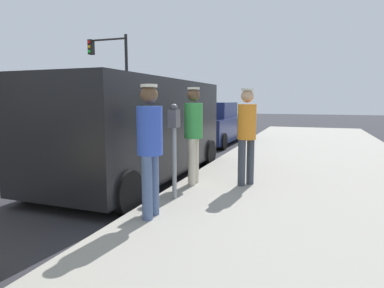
{
  "coord_description": "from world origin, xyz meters",
  "views": [
    {
      "loc": [
        3.39,
        -4.85,
        1.72
      ],
      "look_at": [
        1.65,
        -0.02,
        1.05
      ],
      "focal_mm": 31.19,
      "sensor_mm": 36.0,
      "label": 1
    }
  ],
  "objects": [
    {
      "name": "parked_van",
      "position": [
        -0.15,
        1.53,
        1.15
      ],
      "size": [
        2.19,
        5.23,
        2.15
      ],
      "color": "black",
      "rests_on": "ground"
    },
    {
      "name": "pedestrian_in_blue",
      "position": [
        1.38,
        -0.93,
        1.18
      ],
      "size": [
        0.34,
        0.36,
        1.78
      ],
      "color": "#4C608C",
      "rests_on": "sidewalk_slab"
    },
    {
      "name": "parking_meter_near",
      "position": [
        1.35,
        -0.02,
        1.18
      ],
      "size": [
        0.14,
        0.18,
        1.52
      ],
      "color": "gray",
      "rests_on": "sidewalk_slab"
    },
    {
      "name": "traffic_light_corner",
      "position": [
        -6.91,
        11.07,
        3.52
      ],
      "size": [
        2.48,
        0.42,
        5.2
      ],
      "color": "black",
      "rests_on": "ground"
    },
    {
      "name": "pedestrian_in_green",
      "position": [
        1.32,
        0.99,
        1.2
      ],
      "size": [
        0.34,
        0.36,
        1.81
      ],
      "color": "beige",
      "rests_on": "sidewalk_slab"
    },
    {
      "name": "ground_plane",
      "position": [
        0.0,
        0.0,
        0.0
      ],
      "size": [
        80.0,
        80.0,
        0.0
      ],
      "primitive_type": "plane",
      "color": "#2D2D33"
    },
    {
      "name": "pedestrian_in_orange",
      "position": [
        2.27,
        1.24,
        1.18
      ],
      "size": [
        0.34,
        0.34,
        1.79
      ],
      "color": "#383D47",
      "rests_on": "sidewalk_slab"
    },
    {
      "name": "sidewalk_slab",
      "position": [
        3.5,
        0.0,
        0.07
      ],
      "size": [
        5.0,
        32.0,
        0.15
      ],
      "primitive_type": "cube",
      "color": "#9E998E",
      "rests_on": "ground"
    },
    {
      "name": "parked_sedan_ahead",
      "position": [
        -0.36,
        8.04,
        0.75
      ],
      "size": [
        2.02,
        4.44,
        1.65
      ],
      "color": "navy",
      "rests_on": "ground"
    }
  ]
}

